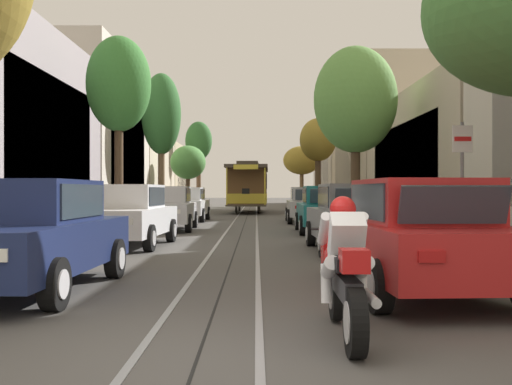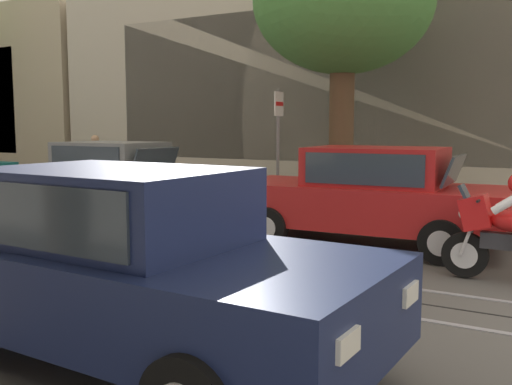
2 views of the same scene
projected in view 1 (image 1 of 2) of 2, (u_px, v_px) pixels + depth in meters
name	position (u px, v px, depth m)	size (l,w,h in m)	color
ground_plane	(244.00, 217.00, 32.77)	(174.68, 174.68, 0.00)	#4C4947
trolley_track_rails	(245.00, 213.00, 37.75)	(1.14, 77.87, 0.01)	gray
building_facade_left	(85.00, 148.00, 36.52)	(5.46, 69.57, 10.05)	beige
building_facade_right	(393.00, 154.00, 40.59)	(5.63, 69.57, 10.53)	beige
parked_car_navy_near_left	(26.00, 235.00, 8.37)	(2.09, 4.40, 1.58)	#19234C
parked_car_white_second_left	(125.00, 215.00, 15.19)	(2.14, 4.42, 1.58)	silver
parked_car_silver_mid_left	(164.00, 208.00, 21.42)	(2.08, 4.40, 1.58)	#B7B7BC
parked_car_white_fourth_left	(184.00, 204.00, 27.94)	(2.04, 4.38, 1.58)	silver
parked_car_red_near_right	(415.00, 236.00, 8.20)	(2.15, 4.42, 1.58)	red
parked_car_grey_second_right	(351.00, 217.00, 13.93)	(2.05, 4.38, 1.58)	slate
parked_car_teal_mid_right	(324.00, 209.00, 20.06)	(2.05, 4.38, 1.58)	#196B70
parked_car_silver_fourth_right	(306.00, 205.00, 26.43)	(2.05, 4.38, 1.58)	#B7B7BC
street_tree_kerb_left_second	(116.00, 86.00, 22.82)	(2.48, 2.30, 7.39)	#4C3826
street_tree_kerb_left_mid	(158.00, 115.00, 34.75)	(2.30, 2.32, 8.33)	brown
street_tree_kerb_left_fourth	(185.00, 163.00, 47.09)	(2.81, 2.88, 5.02)	#4C3826
street_tree_kerb_left_far	(196.00, 142.00, 57.80)	(2.61, 2.27, 8.19)	brown
street_tree_kerb_right_second	(353.00, 101.00, 25.25)	(3.56, 2.98, 7.59)	#4C3826
street_tree_kerb_right_mid	(315.00, 141.00, 40.93)	(2.52, 2.55, 6.44)	#4C3826
street_tree_kerb_right_fourth	(299.00, 161.00, 55.53)	(3.47, 3.04, 5.62)	brown
cable_car_trolley	(246.00, 187.00, 39.43)	(2.75, 9.16, 3.28)	brown
motorcycle_with_rider	(342.00, 271.00, 5.74)	(0.56, 1.99, 1.37)	black
pedestrian_on_left_pavement	(442.00, 207.00, 17.62)	(0.55, 0.26, 1.65)	black
pedestrian_on_right_pavement	(400.00, 202.00, 26.41)	(0.55, 0.37, 1.64)	black
pedestrian_crossing_far	(354.00, 201.00, 28.53)	(0.55, 0.41, 1.69)	#282D38
fire_hydrant	(401.00, 229.00, 15.57)	(0.40, 0.22, 0.84)	#B2B2B7
street_sign_post	(459.00, 178.00, 10.62)	(0.36, 0.07, 2.65)	slate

